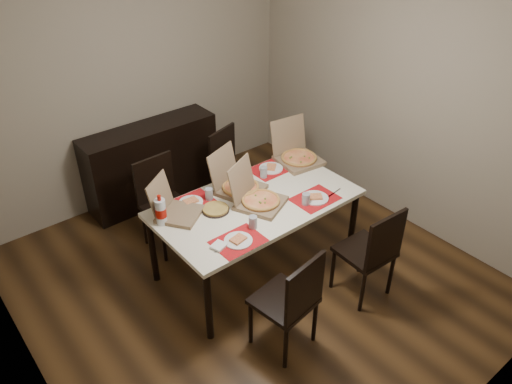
# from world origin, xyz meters

# --- Properties ---
(ground) EXTENTS (3.80, 4.00, 0.02)m
(ground) POSITION_xyz_m (0.00, 0.00, -0.01)
(ground) COLOR #482E16
(ground) RESTS_ON ground
(room_walls) EXTENTS (3.84, 4.02, 2.62)m
(room_walls) POSITION_xyz_m (0.00, 0.43, 1.73)
(room_walls) COLOR gray
(room_walls) RESTS_ON ground
(sideboard) EXTENTS (1.50, 0.40, 0.90)m
(sideboard) POSITION_xyz_m (0.00, 1.78, 0.45)
(sideboard) COLOR black
(sideboard) RESTS_ON ground
(dining_table) EXTENTS (1.80, 1.00, 0.75)m
(dining_table) POSITION_xyz_m (0.15, 0.11, 0.68)
(dining_table) COLOR #F0E7CA
(dining_table) RESTS_ON ground
(chair_near_left) EXTENTS (0.47, 0.47, 0.93)m
(chair_near_left) POSITION_xyz_m (-0.25, -0.80, 0.51)
(chair_near_left) COLOR black
(chair_near_left) RESTS_ON ground
(chair_near_right) EXTENTS (0.44, 0.44, 0.93)m
(chair_near_right) POSITION_xyz_m (0.66, -0.81, 0.51)
(chair_near_right) COLOR black
(chair_near_right) RESTS_ON ground
(chair_far_left) EXTENTS (0.44, 0.44, 0.93)m
(chair_far_left) POSITION_xyz_m (-0.32, 0.99, 0.51)
(chair_far_left) COLOR black
(chair_far_left) RESTS_ON ground
(chair_far_right) EXTENTS (0.52, 0.52, 0.93)m
(chair_far_right) POSITION_xyz_m (0.58, 1.06, 0.51)
(chair_far_right) COLOR black
(chair_far_right) RESTS_ON ground
(setting_near_left) EXTENTS (0.47, 0.30, 0.11)m
(setting_near_left) POSITION_xyz_m (-0.28, -0.21, 0.77)
(setting_near_left) COLOR red
(setting_near_left) RESTS_ON dining_table
(setting_near_right) EXTENTS (0.50, 0.30, 0.11)m
(setting_near_right) POSITION_xyz_m (0.55, -0.19, 0.77)
(setting_near_right) COLOR red
(setting_near_right) RESTS_ON dining_table
(setting_far_left) EXTENTS (0.43, 0.30, 0.11)m
(setting_far_left) POSITION_xyz_m (-0.29, 0.44, 0.77)
(setting_far_left) COLOR red
(setting_far_left) RESTS_ON dining_table
(setting_far_right) EXTENTS (0.47, 0.30, 0.11)m
(setting_far_right) POSITION_xyz_m (0.57, 0.44, 0.77)
(setting_far_right) COLOR red
(setting_far_right) RESTS_ON dining_table
(napkin_loose) EXTENTS (0.16, 0.15, 0.02)m
(napkin_loose) POSITION_xyz_m (0.21, 0.01, 0.76)
(napkin_loose) COLOR white
(napkin_loose) RESTS_ON dining_table
(pizza_box_center) EXTENTS (0.51, 0.53, 0.38)m
(pizza_box_center) POSITION_xyz_m (0.13, 0.07, 0.81)
(pizza_box_center) COLOR brown
(pizza_box_center) RESTS_ON dining_table
(pizza_box_right) EXTENTS (0.45, 0.49, 0.40)m
(pizza_box_right) POSITION_xyz_m (0.92, 0.42, 0.81)
(pizza_box_right) COLOR brown
(pizza_box_right) RESTS_ON dining_table
(pizza_box_left) EXTENTS (0.48, 0.49, 0.34)m
(pizza_box_left) POSITION_xyz_m (-0.52, 0.39, 0.81)
(pizza_box_left) COLOR brown
(pizza_box_left) RESTS_ON dining_table
(pizza_box_extra) EXTENTS (0.49, 0.52, 0.38)m
(pizza_box_extra) POSITION_xyz_m (0.13, 0.36, 0.81)
(pizza_box_extra) COLOR brown
(pizza_box_extra) RESTS_ON dining_table
(faina_plate) EXTENTS (0.24, 0.24, 0.03)m
(faina_plate) POSITION_xyz_m (-0.21, 0.22, 0.76)
(faina_plate) COLOR black
(faina_plate) RESTS_ON dining_table
(dip_bowl) EXTENTS (0.15, 0.15, 0.03)m
(dip_bowl) POSITION_xyz_m (0.30, 0.26, 0.76)
(dip_bowl) COLOR white
(dip_bowl) RESTS_ON dining_table
(soda_bottle) EXTENTS (0.09, 0.09, 0.28)m
(soda_bottle) POSITION_xyz_m (-0.66, 0.36, 0.87)
(soda_bottle) COLOR silver
(soda_bottle) RESTS_ON dining_table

